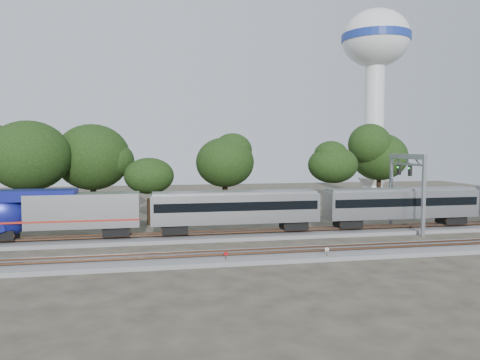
# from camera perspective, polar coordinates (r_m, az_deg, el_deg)

# --- Properties ---
(ground) EXTENTS (160.00, 160.00, 0.00)m
(ground) POSITION_cam_1_polar(r_m,az_deg,el_deg) (45.25, -4.78, -8.60)
(ground) COLOR #383328
(ground) RESTS_ON ground
(track_far) EXTENTS (160.00, 5.00, 0.73)m
(track_far) POSITION_cam_1_polar(r_m,az_deg,el_deg) (51.05, -5.54, -6.92)
(track_far) COLOR slate
(track_far) RESTS_ON ground
(track_near) EXTENTS (160.00, 5.00, 0.73)m
(track_near) POSITION_cam_1_polar(r_m,az_deg,el_deg) (41.33, -4.16, -9.52)
(track_near) COLOR slate
(track_near) RESTS_ON ground
(switch_stand_red) EXTENTS (0.36, 0.13, 1.15)m
(switch_stand_red) POSITION_cam_1_polar(r_m,az_deg,el_deg) (39.67, -1.71, -9.30)
(switch_stand_red) COLOR #512D19
(switch_stand_red) RESTS_ON ground
(switch_stand_white) EXTENTS (0.37, 0.07, 1.15)m
(switch_stand_white) POSITION_cam_1_polar(r_m,az_deg,el_deg) (41.90, 10.56, -8.64)
(switch_stand_white) COLOR #512D19
(switch_stand_white) RESTS_ON ground
(switch_lever) EXTENTS (0.52, 0.34, 0.30)m
(switch_lever) POSITION_cam_1_polar(r_m,az_deg,el_deg) (40.38, 4.07, -9.92)
(switch_lever) COLOR #512D19
(switch_lever) RESTS_ON ground
(water_tower) EXTENTS (13.29, 13.29, 36.81)m
(water_tower) POSITION_cam_1_polar(r_m,az_deg,el_deg) (98.55, 16.18, 14.02)
(water_tower) COLOR silver
(water_tower) RESTS_ON ground
(signal_gantry) EXTENTS (0.63, 7.48, 9.10)m
(signal_gantry) POSITION_cam_1_polar(r_m,az_deg,el_deg) (58.19, 19.64, 0.59)
(signal_gantry) COLOR gray
(signal_gantry) RESTS_ON ground
(tree_2) EXTENTS (8.94, 8.94, 12.60)m
(tree_2) POSITION_cam_1_polar(r_m,az_deg,el_deg) (64.82, -24.34, 2.69)
(tree_2) COLOR black
(tree_2) RESTS_ON ground
(tree_3) EXTENTS (8.64, 8.64, 12.18)m
(tree_3) POSITION_cam_1_polar(r_m,az_deg,el_deg) (67.78, -17.54, 2.65)
(tree_3) COLOR black
(tree_3) RESTS_ON ground
(tree_4) EXTENTS (6.35, 6.35, 8.95)m
(tree_4) POSITION_cam_1_polar(r_m,az_deg,el_deg) (60.34, -11.02, 0.47)
(tree_4) COLOR black
(tree_4) RESTS_ON ground
(tree_5) EXTENTS (7.85, 7.85, 11.07)m
(tree_5) POSITION_cam_1_polar(r_m,az_deg,el_deg) (66.97, -1.85, 2.15)
(tree_5) COLOR black
(tree_5) RESTS_ON ground
(tree_6) EXTENTS (7.53, 7.53, 10.61)m
(tree_6) POSITION_cam_1_polar(r_m,az_deg,el_deg) (67.06, 11.26, 1.81)
(tree_6) COLOR black
(tree_6) RESTS_ON ground
(tree_7) EXTENTS (8.44, 8.44, 11.90)m
(tree_7) POSITION_cam_1_polar(r_m,az_deg,el_deg) (81.00, 16.62, 2.72)
(tree_7) COLOR black
(tree_7) RESTS_ON ground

